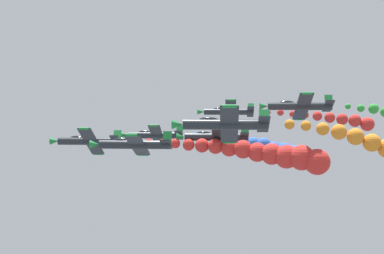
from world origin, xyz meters
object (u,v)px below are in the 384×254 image
at_px(airplane_left_inner, 133,144).
at_px(airplane_high_slot, 299,106).
at_px(airplane_right_outer, 224,124).
at_px(airplane_left_outer, 215,137).
at_px(airplane_trailing, 228,112).
at_px(airplane_lead, 88,141).
at_px(airplane_right_inner, 154,135).

distance_m(airplane_left_inner, airplane_high_slot, 24.76).
bearing_deg(airplane_left_inner, airplane_right_outer, -130.89).
relative_size(airplane_left_outer, airplane_trailing, 1.00).
height_order(airplane_lead, airplane_right_inner, airplane_lead).
bearing_deg(airplane_right_outer, airplane_right_inner, 20.67).
distance_m(airplane_right_outer, airplane_high_slot, 23.08).
distance_m(airplane_lead, airplane_right_inner, 14.12).
distance_m(airplane_right_outer, airplane_trailing, 41.86).
bearing_deg(airplane_trailing, airplane_lead, 137.24).
xyz_separation_m(airplane_lead, airplane_left_outer, (-0.14, -18.53, 0.72)).
distance_m(airplane_lead, airplane_left_inner, 13.15).
height_order(airplane_lead, airplane_trailing, airplane_trailing).
bearing_deg(airplane_right_inner, airplane_left_inner, -178.91).
height_order(airplane_left_outer, airplane_high_slot, airplane_high_slot).
bearing_deg(airplane_right_outer, airplane_lead, 45.03).
relative_size(airplane_left_inner, airplane_high_slot, 1.00).
height_order(airplane_lead, airplane_left_outer, airplane_left_outer).
relative_size(airplane_right_inner, airplane_high_slot, 1.00).
bearing_deg(airplane_left_outer, airplane_left_inner, 134.57).
xyz_separation_m(airplane_lead, airplane_trailing, (21.89, -20.24, 3.66)).
bearing_deg(airplane_trailing, airplane_right_inner, 130.34).
distance_m(airplane_right_inner, airplane_right_outer, 33.90).
distance_m(airplane_right_inner, airplane_high_slot, 25.38).
height_order(airplane_right_inner, airplane_trailing, airplane_trailing).
distance_m(airplane_lead, airplane_trailing, 30.04).
height_order(airplane_right_inner, airplane_right_outer, airplane_right_outer).
height_order(airplane_lead, airplane_high_slot, airplane_high_slot).
relative_size(airplane_lead, airplane_left_inner, 1.00).
bearing_deg(airplane_high_slot, airplane_right_inner, 63.74).
relative_size(airplane_left_inner, airplane_right_outer, 1.00).
height_order(airplane_left_inner, airplane_high_slot, airplane_high_slot).
xyz_separation_m(airplane_left_inner, airplane_left_outer, (9.88, -10.03, 0.25)).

